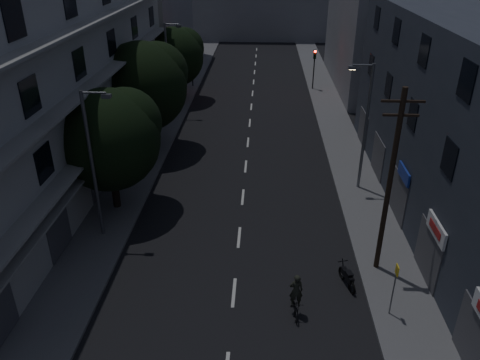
# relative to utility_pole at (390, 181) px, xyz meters

# --- Properties ---
(ground) EXTENTS (160.00, 160.00, 0.00)m
(ground) POSITION_rel_utility_pole_xyz_m (-6.87, 16.39, -4.87)
(ground) COLOR black
(ground) RESTS_ON ground
(sidewalk_left) EXTENTS (3.00, 90.00, 0.15)m
(sidewalk_left) POSITION_rel_utility_pole_xyz_m (-14.37, 16.39, -4.79)
(sidewalk_left) COLOR #565659
(sidewalk_left) RESTS_ON ground
(sidewalk_right) EXTENTS (3.00, 90.00, 0.15)m
(sidewalk_right) POSITION_rel_utility_pole_xyz_m (0.63, 16.39, -4.79)
(sidewalk_right) COLOR #565659
(sidewalk_right) RESTS_ON ground
(lane_markings) EXTENTS (0.15, 60.50, 0.01)m
(lane_markings) POSITION_rel_utility_pole_xyz_m (-6.87, 22.64, -4.86)
(lane_markings) COLOR beige
(lane_markings) RESTS_ON ground
(building_left) EXTENTS (7.00, 36.00, 14.00)m
(building_left) POSITION_rel_utility_pole_xyz_m (-18.85, 9.39, 2.13)
(building_left) COLOR #A2A29E
(building_left) RESTS_ON ground
(building_right) EXTENTS (6.19, 28.00, 11.00)m
(building_right) POSITION_rel_utility_pole_xyz_m (5.12, 5.39, 0.63)
(building_right) COLOR #2C313C
(building_right) RESTS_ON ground
(building_far_left) EXTENTS (6.00, 20.00, 16.00)m
(building_far_left) POSITION_rel_utility_pole_xyz_m (-18.87, 39.39, 3.13)
(building_far_left) COLOR slate
(building_far_left) RESTS_ON ground
(building_far_right) EXTENTS (6.00, 20.00, 13.00)m
(building_far_right) POSITION_rel_utility_pole_xyz_m (5.13, 33.39, 1.63)
(building_far_right) COLOR slate
(building_far_right) RESTS_ON ground
(building_far_end) EXTENTS (24.00, 8.00, 10.00)m
(building_far_end) POSITION_rel_utility_pole_xyz_m (-6.87, 61.39, 0.13)
(building_far_end) COLOR slate
(building_far_end) RESTS_ON ground
(tree_near) EXTENTS (5.85, 5.85, 7.22)m
(tree_near) POSITION_rel_utility_pole_xyz_m (-14.32, 5.21, -0.20)
(tree_near) COLOR black
(tree_near) RESTS_ON sidewalk_left
(tree_mid) EXTENTS (6.53, 6.53, 8.03)m
(tree_mid) POSITION_rel_utility_pole_xyz_m (-14.48, 14.22, 0.30)
(tree_mid) COLOR black
(tree_mid) RESTS_ON sidewalk_left
(tree_far) EXTENTS (5.68, 5.68, 7.03)m
(tree_far) POSITION_rel_utility_pole_xyz_m (-14.40, 26.74, -0.31)
(tree_far) COLOR black
(tree_far) RESTS_ON sidewalk_left
(traffic_signal_far_right) EXTENTS (0.28, 0.37, 4.10)m
(traffic_signal_far_right) POSITION_rel_utility_pole_xyz_m (-0.43, 31.01, -1.77)
(traffic_signal_far_right) COLOR black
(traffic_signal_far_right) RESTS_ON sidewalk_right
(traffic_signal_far_left) EXTENTS (0.28, 0.37, 4.10)m
(traffic_signal_far_left) POSITION_rel_utility_pole_xyz_m (-13.52, 31.44, -1.77)
(traffic_signal_far_left) COLOR black
(traffic_signal_far_left) RESTS_ON sidewalk_left
(street_lamp_left_near) EXTENTS (1.51, 0.25, 8.00)m
(street_lamp_left_near) POSITION_rel_utility_pole_xyz_m (-14.20, 2.20, -0.27)
(street_lamp_left_near) COLOR #57585E
(street_lamp_left_near) RESTS_ON sidewalk_left
(street_lamp_right) EXTENTS (1.51, 0.25, 8.00)m
(street_lamp_right) POSITION_rel_utility_pole_xyz_m (0.44, 8.39, -0.27)
(street_lamp_right) COLOR slate
(street_lamp_right) RESTS_ON sidewalk_right
(street_lamp_left_far) EXTENTS (1.51, 0.25, 8.00)m
(street_lamp_left_far) POSITION_rel_utility_pole_xyz_m (-14.19, 22.41, -0.27)
(street_lamp_left_far) COLOR #5A5D62
(street_lamp_left_far) RESTS_ON sidewalk_left
(utility_pole) EXTENTS (1.80, 0.24, 9.00)m
(utility_pole) POSITION_rel_utility_pole_xyz_m (0.00, 0.00, 0.00)
(utility_pole) COLOR black
(utility_pole) RESTS_ON sidewalk_right
(bus_stop_sign) EXTENTS (0.06, 0.35, 2.52)m
(bus_stop_sign) POSITION_rel_utility_pole_xyz_m (-0.12, -3.27, -2.98)
(bus_stop_sign) COLOR #595B60
(bus_stop_sign) RESTS_ON sidewalk_right
(motorcycle) EXTENTS (0.69, 1.69, 1.11)m
(motorcycle) POSITION_rel_utility_pole_xyz_m (-1.63, -1.30, -4.43)
(motorcycle) COLOR black
(motorcycle) RESTS_ON ground
(cyclist) EXTENTS (0.68, 1.65, 2.04)m
(cyclist) POSITION_rel_utility_pole_xyz_m (-4.16, -3.28, -4.18)
(cyclist) COLOR black
(cyclist) RESTS_ON ground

